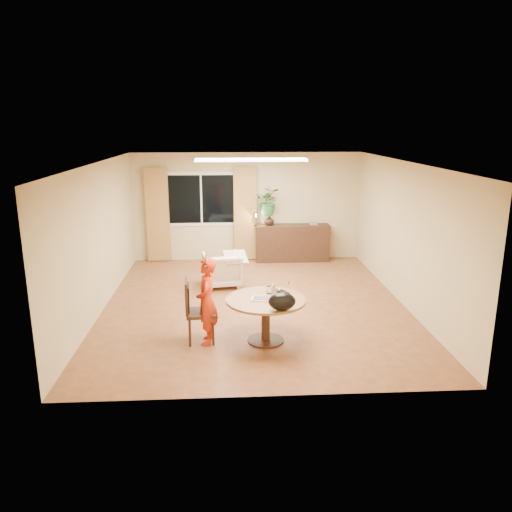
{
  "coord_description": "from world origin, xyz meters",
  "views": [
    {
      "loc": [
        -0.49,
        -8.73,
        3.25
      ],
      "look_at": [
        0.01,
        -0.2,
        0.98
      ],
      "focal_mm": 35.0,
      "sensor_mm": 36.0,
      "label": 1
    }
  ],
  "objects": [
    {
      "name": "armchair",
      "position": [
        -0.61,
        1.15,
        0.35
      ],
      "size": [
        0.85,
        0.87,
        0.69
      ],
      "primitive_type": "imported",
      "rotation": [
        0.0,
        0.0,
        3.3
      ],
      "color": "beige",
      "rests_on": "floor"
    },
    {
      "name": "sideboard",
      "position": [
        1.09,
        3.01,
        0.44
      ],
      "size": [
        1.78,
        0.44,
        0.89
      ],
      "primitive_type": "cube",
      "color": "black",
      "rests_on": "floor"
    },
    {
      "name": "pot_lid",
      "position": [
        0.31,
        -1.37,
        0.71
      ],
      "size": [
        0.27,
        0.27,
        0.04
      ],
      "primitive_type": null,
      "rotation": [
        0.0,
        0.0,
        0.16
      ],
      "color": "white",
      "rests_on": "dining_table"
    },
    {
      "name": "dining_table",
      "position": [
        0.08,
        -1.64,
        0.55
      ],
      "size": [
        1.22,
        1.22,
        0.69
      ],
      "color": "brown",
      "rests_on": "floor"
    },
    {
      "name": "throw",
      "position": [
        -0.33,
        1.07,
        0.71
      ],
      "size": [
        0.53,
        0.61,
        0.03
      ],
      "primitive_type": null,
      "rotation": [
        0.0,
        0.0,
        0.15
      ],
      "color": "beige",
      "rests_on": "armchair"
    },
    {
      "name": "wall_left",
      "position": [
        -2.75,
        0.0,
        1.3
      ],
      "size": [
        0.0,
        6.5,
        6.5
      ],
      "primitive_type": "plane",
      "rotation": [
        1.57,
        0.0,
        1.57
      ],
      "color": "tan",
      "rests_on": "floor"
    },
    {
      "name": "ceiling",
      "position": [
        0.0,
        0.0,
        2.6
      ],
      "size": [
        6.5,
        6.5,
        0.0
      ],
      "primitive_type": "plane",
      "rotation": [
        3.14,
        0.0,
        0.0
      ],
      "color": "white",
      "rests_on": "wall_back"
    },
    {
      "name": "book_stack",
      "position": [
        1.6,
        3.01,
        0.93
      ],
      "size": [
        0.18,
        0.14,
        0.07
      ],
      "primitive_type": null,
      "rotation": [
        0.0,
        0.0,
        -0.0
      ],
      "color": "#96744C",
      "rests_on": "sideboard"
    },
    {
      "name": "dining_chair",
      "position": [
        -0.91,
        -1.58,
        0.49
      ],
      "size": [
        0.5,
        0.47,
        0.99
      ],
      "primitive_type": null,
      "rotation": [
        0.0,
        0.0,
        0.07
      ],
      "color": "black",
      "rests_on": "floor"
    },
    {
      "name": "child",
      "position": [
        -0.81,
        -1.63,
        0.67
      ],
      "size": [
        0.5,
        0.35,
        1.34
      ],
      "primitive_type": "imported",
      "rotation": [
        0.0,
        0.0,
        -1.62
      ],
      "color": "red",
      "rests_on": "floor"
    },
    {
      "name": "window",
      "position": [
        -1.1,
        3.23,
        1.5
      ],
      "size": [
        1.7,
        0.03,
        1.3
      ],
      "color": "white",
      "rests_on": "wall_back"
    },
    {
      "name": "wall_right",
      "position": [
        2.75,
        0.0,
        1.3
      ],
      "size": [
        0.0,
        6.5,
        6.5
      ],
      "primitive_type": "plane",
      "rotation": [
        1.57,
        0.0,
        -1.57
      ],
      "color": "tan",
      "rests_on": "floor"
    },
    {
      "name": "vase",
      "position": [
        0.52,
        3.01,
        1.01
      ],
      "size": [
        0.29,
        0.29,
        0.25
      ],
      "primitive_type": "imported",
      "rotation": [
        0.0,
        0.0,
        0.27
      ],
      "color": "black",
      "rests_on": "sideboard"
    },
    {
      "name": "desk_lamp",
      "position": [
        0.2,
        2.96,
        1.05
      ],
      "size": [
        0.17,
        0.17,
        0.33
      ],
      "primitive_type": null,
      "rotation": [
        0.0,
        0.0,
        -0.32
      ],
      "color": "black",
      "rests_on": "sideboard"
    },
    {
      "name": "laptop",
      "position": [
        0.04,
        -1.66,
        0.82
      ],
      "size": [
        0.42,
        0.33,
        0.25
      ],
      "primitive_type": null,
      "rotation": [
        0.0,
        0.0,
        -0.26
      ],
      "color": "#B7B7BC",
      "rests_on": "dining_table"
    },
    {
      "name": "floor",
      "position": [
        0.0,
        0.0,
        0.0
      ],
      "size": [
        6.5,
        6.5,
        0.0
      ],
      "primitive_type": "plane",
      "color": "brown",
      "rests_on": "ground"
    },
    {
      "name": "curtain_right",
      "position": [
        -0.05,
        3.15,
        1.15
      ],
      "size": [
        0.55,
        0.08,
        2.25
      ],
      "primitive_type": "cube",
      "color": "brown",
      "rests_on": "wall_back"
    },
    {
      "name": "tumbler",
      "position": [
        0.15,
        -1.4,
        0.75
      ],
      "size": [
        0.08,
        0.08,
        0.12
      ],
      "primitive_type": null,
      "rotation": [
        0.0,
        0.0,
        -0.03
      ],
      "color": "white",
      "rests_on": "dining_table"
    },
    {
      "name": "bouquet",
      "position": [
        0.5,
        3.01,
        1.47
      ],
      "size": [
        0.67,
        0.6,
        0.66
      ],
      "primitive_type": "imported",
      "rotation": [
        0.0,
        0.0,
        -0.16
      ],
      "color": "#266525",
      "rests_on": "vase"
    },
    {
      "name": "curtain_left",
      "position": [
        -2.15,
        3.15,
        1.15
      ],
      "size": [
        0.55,
        0.08,
        2.25
      ],
      "primitive_type": "cube",
      "color": "brown",
      "rests_on": "wall_back"
    },
    {
      "name": "wine_glass",
      "position": [
        0.44,
        -1.4,
        0.79
      ],
      "size": [
        0.09,
        0.09,
        0.2
      ],
      "primitive_type": null,
      "rotation": [
        0.0,
        0.0,
        -0.27
      ],
      "color": "white",
      "rests_on": "dining_table"
    },
    {
      "name": "wall_back",
      "position": [
        0.0,
        3.25,
        1.3
      ],
      "size": [
        5.5,
        0.0,
        5.5
      ],
      "primitive_type": "plane",
      "rotation": [
        1.57,
        0.0,
        0.0
      ],
      "color": "tan",
      "rests_on": "floor"
    },
    {
      "name": "ceiling_panel",
      "position": [
        0.0,
        1.2,
        2.57
      ],
      "size": [
        2.2,
        0.35,
        0.05
      ],
      "primitive_type": "cube",
      "color": "white",
      "rests_on": "ceiling"
    },
    {
      "name": "handbag",
      "position": [
        0.27,
        -2.13,
        0.82
      ],
      "size": [
        0.42,
        0.29,
        0.26
      ],
      "primitive_type": null,
      "rotation": [
        0.0,
        0.0,
        -0.16
      ],
      "color": "black",
      "rests_on": "dining_table"
    }
  ]
}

